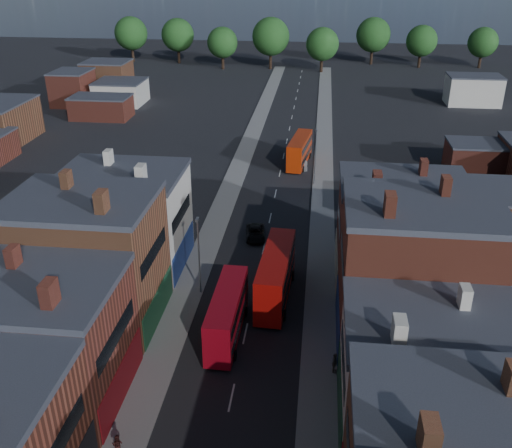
% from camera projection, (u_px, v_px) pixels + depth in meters
% --- Properties ---
extents(pavement_west, '(3.00, 200.00, 0.12)m').
position_uv_depth(pavement_west, '(222.00, 209.00, 73.97)').
color(pavement_west, gray).
rests_on(pavement_west, ground).
extents(pavement_east, '(3.00, 200.00, 0.12)m').
position_uv_depth(pavement_east, '(322.00, 214.00, 72.64)').
color(pavement_east, gray).
rests_on(pavement_east, ground).
extents(lamp_post_2, '(0.25, 0.70, 8.12)m').
position_uv_depth(lamp_post_2, '(199.00, 251.00, 53.92)').
color(lamp_post_2, slate).
rests_on(lamp_post_2, ground).
extents(lamp_post_3, '(0.25, 0.70, 8.12)m').
position_uv_depth(lamp_post_3, '(315.00, 153.00, 79.70)').
color(lamp_post_3, slate).
rests_on(lamp_post_3, ground).
extents(bus_0, '(2.61, 9.88, 4.26)m').
position_uv_depth(bus_0, '(227.00, 314.00, 48.82)').
color(bus_0, '#A60918').
rests_on(bus_0, ground).
extents(bus_1, '(3.24, 11.20, 4.79)m').
position_uv_depth(bus_1, '(276.00, 274.00, 54.15)').
color(bus_1, red).
rests_on(bus_1, ground).
extents(bus_2, '(3.57, 10.26, 4.34)m').
position_uv_depth(bus_2, '(300.00, 150.00, 88.38)').
color(bus_2, '#AF2807').
rests_on(bus_2, ground).
extents(car_2, '(2.73, 4.89, 1.29)m').
position_uv_depth(car_2, '(256.00, 233.00, 66.36)').
color(car_2, black).
rests_on(car_2, ground).
extents(car_3, '(1.73, 3.96, 1.13)m').
position_uv_depth(car_3, '(302.00, 164.00, 87.75)').
color(car_3, silver).
rests_on(car_3, ground).
extents(ped_1, '(0.80, 0.47, 1.59)m').
position_uv_depth(ped_1, '(117.00, 445.00, 37.69)').
color(ped_1, '#3C1918').
rests_on(ped_1, pavement_west).
extents(ped_3, '(0.72, 1.13, 1.78)m').
position_uv_depth(ped_3, '(335.00, 363.00, 44.97)').
color(ped_3, '#625C54').
rests_on(ped_3, pavement_east).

